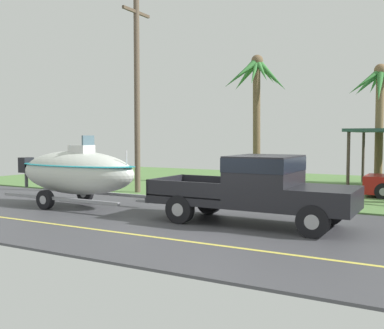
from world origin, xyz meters
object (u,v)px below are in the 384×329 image
boat_on_trailer (76,172)px  utility_pole (137,93)px  pickup_truck_towing (263,187)px  palm_tree_mid (379,95)px  palm_tree_near_right (256,87)px

boat_on_trailer → utility_pole: size_ratio=0.75×
pickup_truck_towing → boat_on_trailer: size_ratio=0.96×
palm_tree_mid → utility_pole: utility_pole is taller
boat_on_trailer → palm_tree_near_right: (2.71, 10.02, 3.74)m
palm_tree_near_right → boat_on_trailer: bearing=-105.1°
utility_pole → palm_tree_mid: bearing=45.9°
palm_tree_near_right → pickup_truck_towing: bearing=-67.7°
palm_tree_near_right → utility_pole: 6.81m
pickup_truck_towing → utility_pole: (-7.07, 3.92, 3.19)m
palm_tree_mid → utility_pole: bearing=-134.1°
pickup_truck_towing → palm_tree_mid: size_ratio=0.98×
palm_tree_mid → pickup_truck_towing: bearing=-96.2°
boat_on_trailer → palm_tree_mid: 15.41m
palm_tree_near_right → utility_pole: bearing=-115.9°
boat_on_trailer → palm_tree_near_right: size_ratio=0.94×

